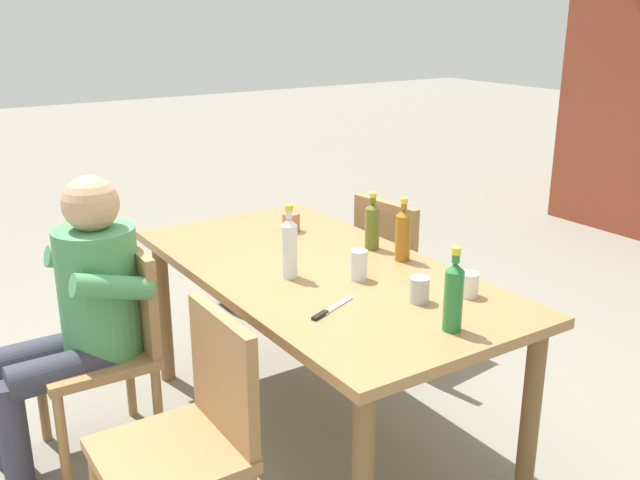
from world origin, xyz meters
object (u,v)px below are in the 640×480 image
at_px(chair_near_right, 192,431).
at_px(bottle_amber, 403,234).
at_px(cup_steel, 419,290).
at_px(cup_terracotta, 291,222).
at_px(chair_far_left, 400,269).
at_px(table_knife, 330,310).
at_px(chair_near_left, 112,339).
at_px(bottle_green, 454,295).
at_px(bottle_clear, 289,246).
at_px(person_in_white_shirt, 81,307).
at_px(bottle_olive, 372,225).
at_px(backpack_by_near_side, 242,275).
at_px(cup_white, 469,285).
at_px(dining_table, 320,288).
at_px(cup_glass, 359,265).

height_order(chair_near_right, bottle_amber, bottle_amber).
xyz_separation_m(cup_steel, cup_terracotta, (-0.99, 0.06, -0.00)).
xyz_separation_m(chair_far_left, cup_terracotta, (-0.11, -0.60, 0.33)).
bearing_deg(cup_steel, table_knife, -109.03).
bearing_deg(chair_near_left, bottle_green, 35.15).
xyz_separation_m(chair_far_left, bottle_clear, (0.42, -0.92, 0.41)).
bearing_deg(bottle_green, cup_terracotta, 174.18).
xyz_separation_m(person_in_white_shirt, bottle_olive, (0.33, 1.19, 0.22)).
height_order(chair_near_right, cup_steel, chair_near_right).
xyz_separation_m(bottle_amber, cup_steel, (0.38, -0.24, -0.07)).
relative_size(bottle_olive, backpack_by_near_side, 0.63).
distance_m(chair_near_right, chair_far_left, 1.72).
xyz_separation_m(bottle_clear, bottle_green, (0.71, 0.20, -0.00)).
bearing_deg(cup_steel, cup_white, 72.71).
distance_m(dining_table, bottle_olive, 0.39).
distance_m(chair_near_left, bottle_green, 1.45).
relative_size(bottle_amber, cup_terracotta, 3.08).
xyz_separation_m(cup_steel, table_knife, (-0.11, -0.32, -0.04)).
xyz_separation_m(chair_far_left, cup_white, (0.95, -0.47, 0.33)).
relative_size(chair_far_left, cup_glass, 7.30).
distance_m(dining_table, person_in_white_shirt, 0.96).
height_order(chair_near_right, cup_terracotta, chair_near_right).
distance_m(chair_far_left, cup_terracotta, 0.69).
bearing_deg(bottle_clear, cup_terracotta, 148.34).
bearing_deg(chair_near_left, cup_glass, 54.00).
bearing_deg(chair_far_left, chair_near_right, -62.28).
bearing_deg(chair_far_left, bottle_amber, -39.60).
relative_size(dining_table, bottle_amber, 6.64).
bearing_deg(chair_far_left, cup_steel, -36.46).
xyz_separation_m(person_in_white_shirt, cup_glass, (0.59, 0.92, 0.17)).
height_order(dining_table, bottle_olive, bottle_olive).
xyz_separation_m(dining_table, cup_steel, (0.49, 0.11, 0.14)).
xyz_separation_m(bottle_clear, cup_steel, (0.47, 0.26, -0.08)).
distance_m(dining_table, bottle_green, 0.76).
height_order(table_knife, backpack_by_near_side, table_knife).
relative_size(cup_glass, backpack_by_near_side, 0.29).
distance_m(cup_terracotta, cup_white, 1.06).
distance_m(bottle_clear, bottle_green, 0.74).
bearing_deg(table_knife, bottle_clear, 171.49).
bearing_deg(cup_white, bottle_clear, -139.58).
bearing_deg(bottle_clear, cup_glass, 51.52).
bearing_deg(chair_far_left, bottle_olive, -53.97).
height_order(dining_table, chair_near_left, chair_near_left).
xyz_separation_m(chair_near_right, cup_terracotta, (-0.90, 0.92, 0.33)).
bearing_deg(cup_glass, cup_steel, 9.44).
height_order(chair_far_left, person_in_white_shirt, person_in_white_shirt).
xyz_separation_m(chair_near_right, backpack_by_near_side, (-1.86, 1.13, -0.29)).
height_order(dining_table, backpack_by_near_side, dining_table).
bearing_deg(bottle_green, table_knife, -144.41).
bearing_deg(cup_glass, bottle_amber, 105.55).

